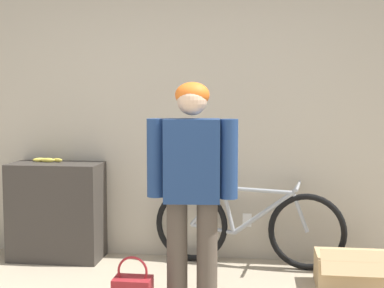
# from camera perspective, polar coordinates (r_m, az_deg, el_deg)

# --- Properties ---
(wall_back) EXTENTS (8.00, 0.07, 2.60)m
(wall_back) POSITION_cam_1_polar(r_m,az_deg,el_deg) (4.80, -0.58, 3.27)
(wall_back) COLOR #B7AD99
(wall_back) RESTS_ON ground_plane
(side_shelf) EXTENTS (0.81, 0.40, 0.86)m
(side_shelf) POSITION_cam_1_polar(r_m,az_deg,el_deg) (4.95, -14.23, -6.96)
(side_shelf) COLOR #38332D
(side_shelf) RESTS_ON ground_plane
(person) EXTENTS (0.62, 0.25, 1.55)m
(person) POSITION_cam_1_polar(r_m,az_deg,el_deg) (3.60, 0.00, -3.57)
(person) COLOR #4C4238
(person) RESTS_ON ground_plane
(bicycle) EXTENTS (1.64, 0.46, 0.72)m
(bicycle) POSITION_cam_1_polar(r_m,az_deg,el_deg) (4.66, 5.94, -8.67)
(bicycle) COLOR black
(bicycle) RESTS_ON ground_plane
(banana) EXTENTS (0.29, 0.08, 0.04)m
(banana) POSITION_cam_1_polar(r_m,az_deg,el_deg) (4.98, -15.15, -1.65)
(banana) COLOR #EAD64C
(banana) RESTS_ON side_shelf
(cardboard_box) EXTENTS (0.55, 0.44, 0.33)m
(cardboard_box) POSITION_cam_1_polar(r_m,az_deg,el_deg) (4.36, 16.79, -12.80)
(cardboard_box) COLOR tan
(cardboard_box) RESTS_ON ground_plane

